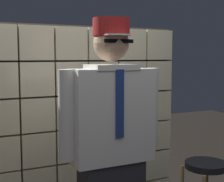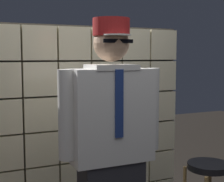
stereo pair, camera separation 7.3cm
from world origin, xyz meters
name	(u,v)px [view 2 (the right image)]	position (x,y,z in m)	size (l,w,h in m)	color
glass_block_wall	(74,128)	(0.00, 1.30, 0.93)	(2.21, 0.10, 1.90)	beige
standing_person	(111,150)	(-0.03, 0.39, 0.96)	(0.73, 0.31, 1.84)	#28282D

